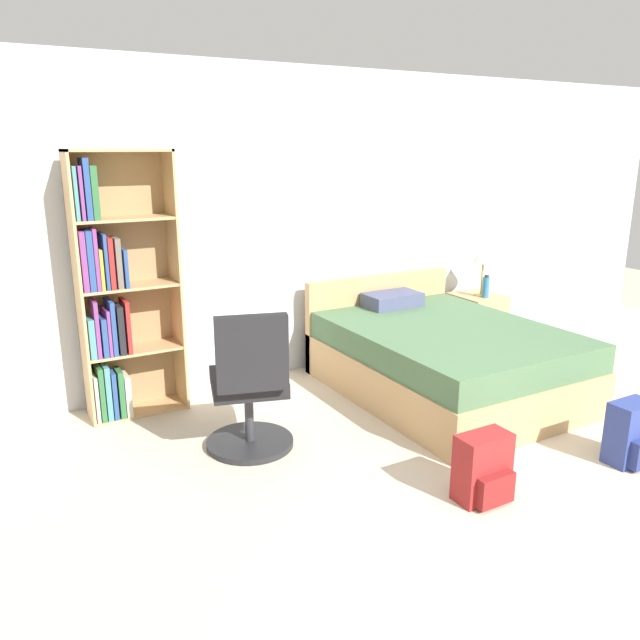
% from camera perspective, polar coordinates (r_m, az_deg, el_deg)
% --- Properties ---
extents(ground_plane, '(14.00, 14.00, 0.00)m').
position_cam_1_polar(ground_plane, '(3.55, 25.08, -19.47)').
color(ground_plane, beige).
extents(wall_back, '(9.00, 0.06, 2.60)m').
position_cam_1_polar(wall_back, '(5.46, -1.73, 8.69)').
color(wall_back, silver).
rests_on(wall_back, ground_plane).
extents(bookshelf, '(0.71, 0.30, 1.94)m').
position_cam_1_polar(bookshelf, '(4.72, -18.21, 2.11)').
color(bookshelf, tan).
rests_on(bookshelf, ground_plane).
extents(bed, '(1.51, 2.00, 0.82)m').
position_cam_1_polar(bed, '(5.20, 10.97, -3.36)').
color(bed, tan).
rests_on(bed, ground_plane).
extents(office_chair, '(0.60, 0.67, 0.99)m').
position_cam_1_polar(office_chair, '(4.08, -6.44, -6.42)').
color(office_chair, '#232326').
rests_on(office_chair, ground_plane).
extents(nightstand, '(0.43, 0.49, 0.54)m').
position_cam_1_polar(nightstand, '(6.43, 14.08, -0.09)').
color(nightstand, tan).
rests_on(nightstand, ground_plane).
extents(table_lamp, '(0.21, 0.21, 0.50)m').
position_cam_1_polar(table_lamp, '(6.26, 14.74, 5.65)').
color(table_lamp, tan).
rests_on(table_lamp, nightstand).
extents(water_bottle, '(0.07, 0.07, 0.22)m').
position_cam_1_polar(water_bottle, '(6.25, 14.93, 2.95)').
color(water_bottle, teal).
rests_on(water_bottle, nightstand).
extents(backpack_blue, '(0.29, 0.23, 0.41)m').
position_cam_1_polar(backpack_blue, '(4.47, 26.56, -9.34)').
color(backpack_blue, navy).
rests_on(backpack_blue, ground_plane).
extents(backpack_red, '(0.32, 0.23, 0.40)m').
position_cam_1_polar(backpack_red, '(3.75, 14.74, -13.05)').
color(backpack_red, maroon).
rests_on(backpack_red, ground_plane).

